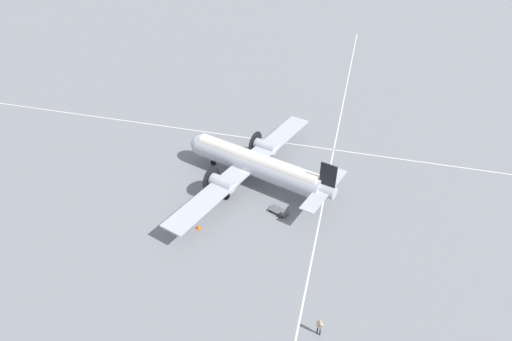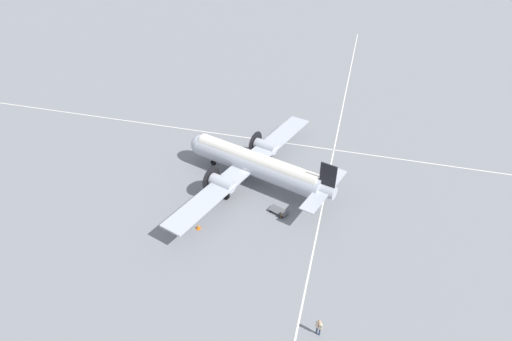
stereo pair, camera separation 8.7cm
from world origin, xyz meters
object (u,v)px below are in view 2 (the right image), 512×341
baggage_cart (279,211)px  crew_foreground (319,326)px  suitcase_upright_spare (281,216)px  traffic_cone (198,227)px  suitcase_near_door (280,215)px  airliner_main (253,163)px

baggage_cart → crew_foreground: bearing=136.4°
suitcase_upright_spare → baggage_cart: bearing=-146.3°
suitcase_upright_spare → traffic_cone: traffic_cone is taller
crew_foreground → suitcase_near_door: size_ratio=3.26×
suitcase_upright_spare → traffic_cone: 8.55m
crew_foreground → airliner_main: bearing=-37.3°
airliner_main → suitcase_upright_spare: 7.27m
airliner_main → suitcase_near_door: (5.19, 4.38, -2.27)m
airliner_main → crew_foreground: airliner_main is taller
airliner_main → traffic_cone: airliner_main is taller
suitcase_near_door → traffic_cone: traffic_cone is taller
suitcase_near_door → suitcase_upright_spare: bearing=64.7°
airliner_main → traffic_cone: (9.04, -3.18, -2.24)m
baggage_cart → suitcase_near_door: bearing=139.8°
suitcase_near_door → crew_foreground: bearing=24.6°
crew_foreground → suitcase_upright_spare: bearing=-42.9°
suitcase_upright_spare → crew_foreground: bearing=24.3°
airliner_main → suitcase_near_door: bearing=148.1°
suitcase_near_door → baggage_cart: bearing=-151.8°
crew_foreground → traffic_cone: 15.60m
suitcase_near_door → traffic_cone: size_ratio=0.89×
suitcase_near_door → suitcase_upright_spare: 0.12m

